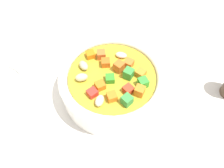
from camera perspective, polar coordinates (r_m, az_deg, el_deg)
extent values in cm
cube|color=silver|center=(42.97, 0.00, -2.81)|extent=(140.00, 140.00, 2.00)
cylinder|color=white|center=(40.25, 0.00, -0.37)|extent=(16.86, 16.86, 4.50)
torus|color=white|center=(38.05, 0.00, 1.93)|extent=(17.35, 17.35, 1.51)
cylinder|color=gold|center=(38.26, 0.00, 1.71)|extent=(14.17, 14.17, 0.40)
cube|color=red|center=(35.82, -4.72, -2.11)|extent=(1.89, 1.89, 1.01)
cube|color=orange|center=(38.26, 1.69, 4.19)|extent=(1.78, 1.78, 1.66)
ellipsoid|color=beige|center=(37.44, -7.28, 1.58)|extent=(2.30, 2.07, 1.31)
ellipsoid|color=beige|center=(34.94, -3.05, -3.99)|extent=(1.36, 2.01, 1.16)
cube|color=orange|center=(40.53, -5.17, 7.07)|extent=(1.95, 1.95, 1.00)
cube|color=orange|center=(38.06, 6.89, 2.60)|extent=(1.76, 1.76, 1.08)
cube|color=orange|center=(39.04, 4.04, 4.97)|extent=(1.62, 1.62, 1.24)
cube|color=#DC5C1B|center=(39.12, -1.54, 5.17)|extent=(1.84, 1.84, 1.15)
ellipsoid|color=beige|center=(40.55, 1.54, 7.13)|extent=(2.04, 1.41, 0.78)
cube|color=orange|center=(35.84, 6.64, -1.63)|extent=(1.51, 1.51, 1.49)
cube|color=green|center=(34.79, 3.60, -3.87)|extent=(1.86, 1.86, 1.54)
cube|color=green|center=(37.48, 4.00, 2.53)|extent=(1.59, 1.59, 1.65)
cube|color=red|center=(36.06, 3.90, -1.31)|extent=(1.89, 1.89, 1.09)
ellipsoid|color=#C7BB8E|center=(39.10, -6.66, 4.69)|extent=(2.29, 2.18, 1.18)
cube|color=orange|center=(35.24, -0.02, -3.03)|extent=(1.95, 1.95, 1.17)
cube|color=green|center=(37.11, 0.17, 1.12)|extent=(1.84, 1.84, 0.99)
cube|color=green|center=(36.79, 7.44, 0.37)|extent=(1.96, 1.96, 1.46)
cube|color=orange|center=(36.45, -2.86, -0.34)|extent=(1.95, 1.95, 1.06)
cube|color=#D5622A|center=(40.18, -2.61, 7.06)|extent=(1.86, 1.86, 1.32)
cylinder|color=silver|center=(46.80, 12.85, 4.80)|extent=(11.40, 8.37, 0.69)
ellipsoid|color=silver|center=(53.64, 2.88, 14.40)|extent=(3.87, 3.70, 0.89)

